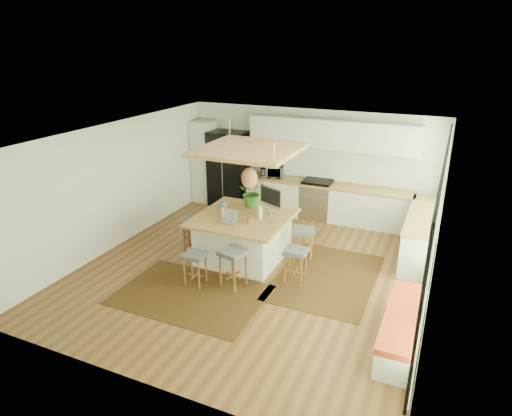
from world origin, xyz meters
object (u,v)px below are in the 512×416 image
at_px(stool_right_back, 303,245).
at_px(stool_left_side, 194,235).
at_px(stool_right_front, 295,265).
at_px(stool_near_right, 233,269).
at_px(fridge, 230,172).
at_px(island_plant, 253,195).
at_px(laptop, 228,217).
at_px(monitor, 271,202).
at_px(island, 243,237).
at_px(stool_near_left, 195,267).
at_px(microwave, 272,170).

height_order(stool_right_back, stool_left_side, stool_left_side).
bearing_deg(stool_right_front, stool_near_right, -148.79).
bearing_deg(fridge, stool_left_side, -77.62).
bearing_deg(island_plant, laptop, -93.65).
height_order(stool_left_side, monitor, monitor).
bearing_deg(stool_right_back, stool_near_right, -119.62).
relative_size(stool_near_right, stool_right_front, 1.07).
bearing_deg(stool_near_right, stool_left_side, 144.85).
xyz_separation_m(stool_right_front, stool_right_back, (-0.14, 0.89, 0.00)).
height_order(island, laptop, laptop).
distance_m(stool_right_back, laptop, 1.67).
bearing_deg(monitor, stool_right_back, 24.36).
bearing_deg(stool_right_back, island_plant, 168.16).
bearing_deg(island, stool_near_left, -103.81).
distance_m(stool_right_front, laptop, 1.62).
height_order(fridge, island_plant, fridge).
distance_m(stool_right_front, stool_right_back, 0.91).
xyz_separation_m(stool_near_left, laptop, (0.21, 0.97, 0.70)).
height_order(stool_near_left, microwave, microwave).
relative_size(fridge, stool_right_front, 2.94).
distance_m(stool_near_right, island_plant, 1.98).
distance_m(stool_right_front, stool_left_side, 2.50).
distance_m(fridge, laptop, 3.61).
height_order(island, stool_left_side, island).
bearing_deg(island_plant, fridge, 127.52).
bearing_deg(fridge, stool_right_front, -47.07).
xyz_separation_m(stool_right_back, monitor, (-0.73, 0.01, 0.83)).
bearing_deg(monitor, stool_near_left, -89.58).
height_order(stool_near_right, stool_right_front, stool_near_right).
height_order(stool_right_front, island_plant, island_plant).
bearing_deg(stool_near_left, fridge, 108.72).
bearing_deg(laptop, fridge, 117.17).
height_order(monitor, microwave, monitor).
bearing_deg(stool_near_right, island, 106.42).
xyz_separation_m(fridge, stool_near_right, (2.09, -3.96, -0.57)).
bearing_deg(microwave, stool_left_side, -120.23).
height_order(stool_right_front, stool_left_side, stool_left_side).
distance_m(fridge, monitor, 3.32).
bearing_deg(fridge, island, -57.71).
distance_m(island, stool_left_side, 1.14).
bearing_deg(stool_left_side, fridge, 102.04).
distance_m(island, stool_near_right, 1.20).
height_order(stool_near_left, stool_left_side, stool_left_side).
xyz_separation_m(fridge, monitor, (2.22, -2.45, 0.26)).
bearing_deg(stool_left_side, stool_near_right, -35.15).
bearing_deg(microwave, fridge, 162.13).
height_order(island, stool_right_back, island).
bearing_deg(stool_left_side, microwave, 78.01).
relative_size(stool_right_front, microwave, 1.21).
xyz_separation_m(fridge, stool_right_back, (2.94, -2.46, -0.57)).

